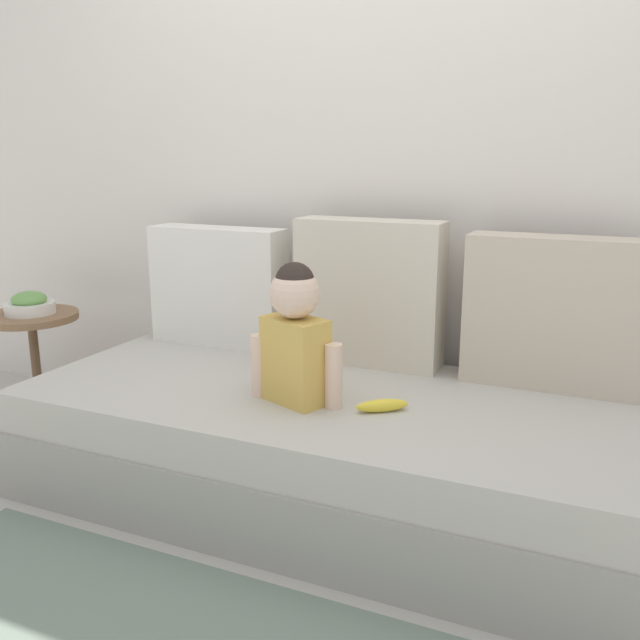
{
  "coord_description": "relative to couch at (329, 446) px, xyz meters",
  "views": [
    {
      "loc": [
        0.86,
        -2.0,
        1.18
      ],
      "look_at": [
        -0.03,
        0.0,
        0.64
      ],
      "focal_mm": 38.32,
      "sensor_mm": 36.0,
      "label": 1
    }
  ],
  "objects": [
    {
      "name": "banana",
      "position": [
        0.22,
        -0.09,
        0.22
      ],
      "size": [
        0.16,
        0.14,
        0.04
      ],
      "primitive_type": "ellipsoid",
      "rotation": [
        0.0,
        0.0,
        0.63
      ],
      "color": "yellow",
      "rests_on": "couch"
    },
    {
      "name": "throw_pillow_center",
      "position": [
        0.0,
        0.38,
        0.47
      ],
      "size": [
        0.56,
        0.16,
        0.55
      ],
      "primitive_type": "cube",
      "color": "beige",
      "rests_on": "couch"
    },
    {
      "name": "throw_pillow_left",
      "position": [
        -0.67,
        0.38,
        0.44
      ],
      "size": [
        0.58,
        0.16,
        0.49
      ],
      "primitive_type": "cube",
      "color": "silver",
      "rests_on": "couch"
    },
    {
      "name": "toddler",
      "position": [
        -0.07,
        -0.12,
        0.43
      ],
      "size": [
        0.32,
        0.19,
        0.46
      ],
      "color": "gold",
      "rests_on": "couch"
    },
    {
      "name": "back_wall",
      "position": [
        0.0,
        0.61,
        1.09
      ],
      "size": [
        5.35,
        0.1,
        2.56
      ],
      "primitive_type": "cube",
      "color": "silver",
      "rests_on": "ground"
    },
    {
      "name": "side_table",
      "position": [
        -1.51,
        0.16,
        0.18
      ],
      "size": [
        0.4,
        0.4,
        0.48
      ],
      "color": "brown",
      "rests_on": "ground"
    },
    {
      "name": "fruit_bowl",
      "position": [
        -1.51,
        0.16,
        0.33
      ],
      "size": [
        0.22,
        0.22,
        0.1
      ],
      "color": "silver",
      "rests_on": "side_table"
    },
    {
      "name": "couch",
      "position": [
        0.0,
        0.0,
        0.0
      ],
      "size": [
        2.15,
        0.95,
        0.39
      ],
      "color": "#9C978F",
      "rests_on": "ground"
    },
    {
      "name": "throw_pillow_right",
      "position": [
        0.67,
        0.38,
        0.46
      ],
      "size": [
        0.59,
        0.16,
        0.52
      ],
      "primitive_type": "cube",
      "color": "#C1B29E",
      "rests_on": "couch"
    },
    {
      "name": "ground_plane",
      "position": [
        0.0,
        0.0,
        -0.19
      ],
      "size": [
        12.0,
        12.0,
        0.0
      ],
      "primitive_type": "plane",
      "color": "#B2ADA3"
    }
  ]
}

